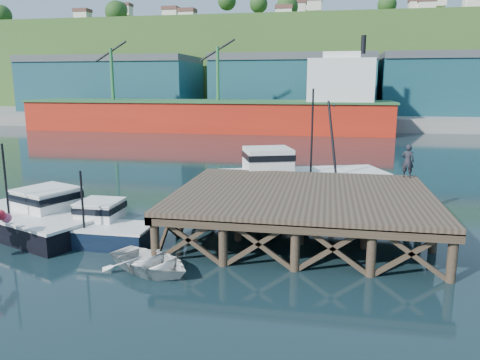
% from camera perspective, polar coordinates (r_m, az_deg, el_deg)
% --- Properties ---
extents(ground, '(300.00, 300.00, 0.00)m').
position_cam_1_polar(ground, '(23.98, -5.78, -5.74)').
color(ground, black).
rests_on(ground, ground).
extents(wharf, '(12.00, 10.00, 2.62)m').
position_cam_1_polar(wharf, '(22.38, 7.62, -1.90)').
color(wharf, brown).
rests_on(wharf, ground).
extents(far_quay, '(160.00, 40.00, 2.00)m').
position_cam_1_polar(far_quay, '(92.36, 6.63, 7.80)').
color(far_quay, gray).
rests_on(far_quay, ground).
extents(warehouse_left, '(32.00, 16.00, 9.00)m').
position_cam_1_polar(warehouse_left, '(96.36, -15.17, 10.91)').
color(warehouse_left, '#1B4A5B').
rests_on(warehouse_left, far_quay).
extents(warehouse_mid, '(28.00, 16.00, 9.00)m').
position_cam_1_polar(warehouse_mid, '(87.17, 6.47, 11.20)').
color(warehouse_mid, '#1B4A5B').
rests_on(warehouse_mid, far_quay).
extents(warehouse_right, '(30.00, 16.00, 9.00)m').
position_cam_1_polar(warehouse_right, '(90.02, 26.19, 10.11)').
color(warehouse_right, '#1B4A5B').
rests_on(warehouse_right, far_quay).
extents(cargo_ship, '(55.50, 10.00, 13.75)m').
position_cam_1_polar(cargo_ship, '(71.63, -1.48, 8.62)').
color(cargo_ship, red).
rests_on(cargo_ship, ground).
extents(hillside, '(220.00, 50.00, 22.00)m').
position_cam_1_polar(hillside, '(122.16, 7.80, 13.40)').
color(hillside, '#2D511E').
rests_on(hillside, ground).
extents(boat_navy, '(5.58, 2.95, 3.49)m').
position_cam_1_polar(boat_navy, '(22.52, -17.44, -5.53)').
color(boat_navy, black).
rests_on(boat_navy, ground).
extents(boat_black, '(7.79, 6.48, 4.52)m').
position_cam_1_polar(boat_black, '(24.74, -24.20, -4.19)').
color(boat_black, black).
rests_on(boat_black, ground).
extents(trawler, '(10.87, 6.89, 6.86)m').
position_cam_1_polar(trawler, '(29.54, 7.26, 0.38)').
color(trawler, '#C3BF7E').
rests_on(trawler, ground).
extents(dinghy, '(4.62, 4.15, 0.79)m').
position_cam_1_polar(dinghy, '(18.68, -10.87, -9.77)').
color(dinghy, silver).
rests_on(dinghy, ground).
extents(dockworker, '(0.74, 0.57, 1.81)m').
position_cam_1_polar(dockworker, '(26.99, 19.77, 2.20)').
color(dockworker, black).
rests_on(dockworker, wharf).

